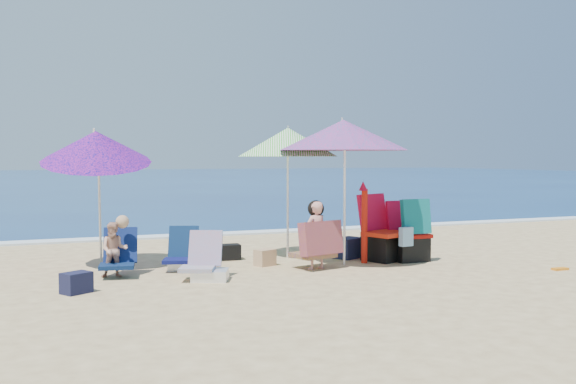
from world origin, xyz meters
name	(u,v)px	position (x,y,z in m)	size (l,w,h in m)	color
ground	(335,275)	(0.00, 0.00, 0.00)	(120.00, 120.00, 0.00)	#D8BC84
sea	(83,179)	(0.00, 45.00, -0.05)	(120.00, 80.00, 0.12)	navy
foam	(229,234)	(0.00, 5.10, 0.02)	(120.00, 0.50, 0.04)	white
umbrella_turquoise	(343,135)	(0.52, 0.82, 1.95)	(2.16, 2.16, 2.21)	white
umbrella_striped	(288,142)	(-0.01, 1.72, 1.86)	(2.05, 2.05, 2.12)	white
umbrella_blue	(96,147)	(-2.96, 1.85, 1.77)	(1.79, 1.85, 2.16)	silver
furled_umbrella	(364,218)	(0.86, 0.78, 0.69)	(0.20, 0.20, 1.26)	red
chair_navy	(183,258)	(-1.82, 1.25, 0.16)	(0.65, 0.70, 0.61)	#0D114B
chair_rainbow	(207,267)	(-1.72, 0.35, 0.17)	(0.74, 0.70, 0.63)	#D9724C
camp_chair_left	(383,241)	(1.26, 0.88, 0.31)	(0.81, 0.88, 1.04)	red
camp_chair_right	(409,238)	(1.61, 0.70, 0.35)	(0.65, 0.69, 0.98)	#A1110B
person_center	(317,236)	(-0.03, 0.55, 0.48)	(0.75, 0.66, 0.99)	tan
person_left	(116,249)	(-2.80, 1.00, 0.38)	(0.59, 0.66, 0.83)	tan
bag_navy_a	(76,283)	(-3.37, 0.09, 0.13)	(0.40, 0.37, 0.25)	#171833
bag_black_a	(229,252)	(-0.95, 1.86, 0.12)	(0.35, 0.26, 0.24)	black
bag_tan	(265,258)	(-0.62, 1.12, 0.12)	(0.34, 0.30, 0.25)	tan
bag_navy_b	(348,248)	(0.87, 1.33, 0.16)	(0.53, 0.47, 0.32)	#1A1E39
orange_item	(560,269)	(3.18, -0.80, 0.02)	(0.24, 0.11, 0.03)	orange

